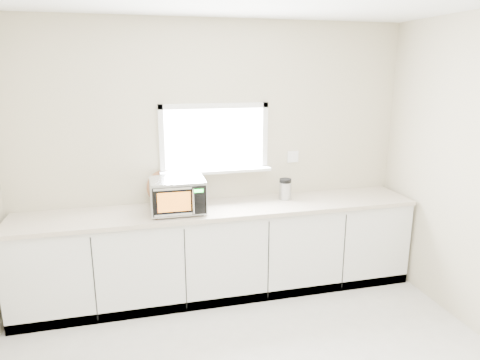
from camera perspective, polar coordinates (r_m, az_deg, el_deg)
name	(u,v)px	position (r m, az deg, el deg)	size (l,w,h in m)	color
back_wall	(215,156)	(4.37, -3.42, 3.15)	(4.00, 0.17, 2.70)	beige
cabinets	(221,252)	(4.37, -2.50, -9.56)	(3.92, 0.60, 0.88)	silver
countertop	(221,209)	(4.19, -2.54, -3.87)	(3.92, 0.64, 0.04)	beige
microwave	(178,195)	(4.02, -8.31, -2.01)	(0.50, 0.42, 0.32)	black
knife_block	(163,199)	(4.08, -10.26, -2.52)	(0.14, 0.21, 0.28)	#412617
cutting_board	(164,187)	(4.31, -10.10, -0.94)	(0.34, 0.34, 0.02)	#A66040
coffee_grinder	(285,189)	(4.43, 6.04, -1.18)	(0.13, 0.13, 0.22)	#AFB1B7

